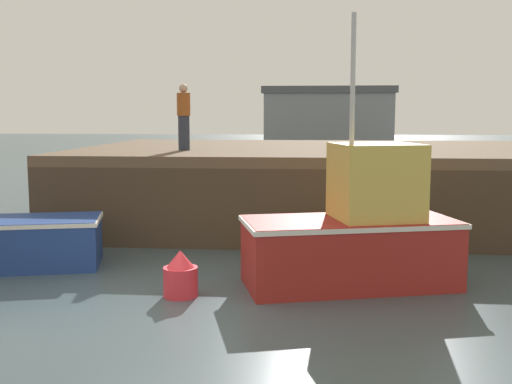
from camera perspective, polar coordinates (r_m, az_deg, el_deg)
ground at (r=10.07m, az=-9.33°, el=-10.34°), size 120.00×160.00×0.10m
pier at (r=16.93m, az=8.28°, el=2.98°), size 14.51×8.81×2.05m
fishing_boat_near_left at (r=12.88m, az=-21.85°, el=-3.97°), size 3.56×2.15×1.54m
fishing_boat_near_right at (r=10.81m, az=9.24°, el=-3.79°), size 3.95×2.51×4.64m
dockworker at (r=15.88m, az=-6.71°, el=6.89°), size 0.34×0.34×1.68m
warehouse at (r=46.92m, az=6.65°, el=6.62°), size 9.65×5.51×4.95m
mooring_buoy_foreground at (r=10.22m, az=-7.01°, el=-7.70°), size 0.57×0.57×0.77m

